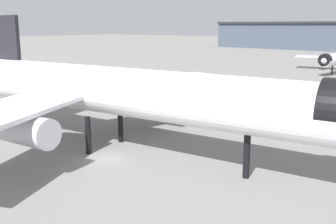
{
  "coord_description": "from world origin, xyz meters",
  "views": [
    {
      "loc": [
        30.86,
        -29.74,
        14.51
      ],
      "look_at": [
        5.84,
        3.53,
        5.47
      ],
      "focal_mm": 42.81,
      "sensor_mm": 36.0,
      "label": 1
    }
  ],
  "objects": [
    {
      "name": "ground",
      "position": [
        0.0,
        0.0,
        0.0
      ],
      "size": [
        900.0,
        900.0,
        0.0
      ],
      "primitive_type": "plane",
      "color": "slate"
    },
    {
      "name": "airliner_near_gate",
      "position": [
        -1.06,
        3.07,
        6.99
      ],
      "size": [
        55.67,
        50.69,
        15.86
      ],
      "rotation": [
        0.0,
        0.0,
        0.07
      ],
      "color": "white",
      "rests_on": "ground"
    }
  ]
}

